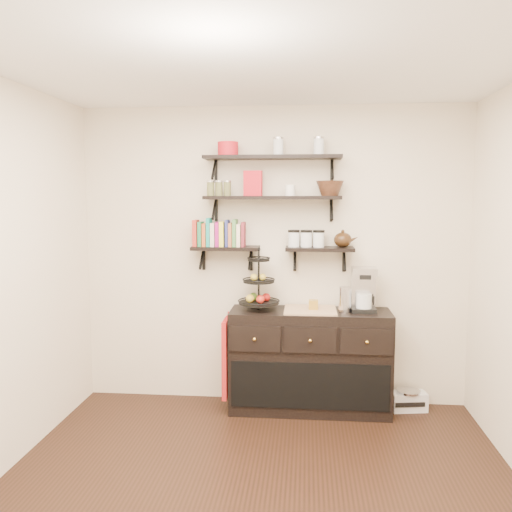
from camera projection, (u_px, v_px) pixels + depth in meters
The scene contains 21 objects.
floor at pixel (255, 503), 3.37m from camera, with size 3.50×3.50×0.00m, color black.
ceiling at pixel (255, 54), 3.07m from camera, with size 3.50×3.50×0.02m, color white.
back_wall at pixel (273, 256), 4.95m from camera, with size 3.50×0.02×2.70m, color silver.
shelf_top at pixel (273, 158), 4.72m from camera, with size 1.20×0.27×0.23m.
shelf_mid at pixel (272, 198), 4.76m from camera, with size 1.20×0.27×0.23m.
shelf_low_left at pixel (226, 249), 4.86m from camera, with size 0.60×0.25×0.23m.
shelf_low_right at pixel (320, 250), 4.78m from camera, with size 0.60×0.25×0.23m.
cookbooks at pixel (220, 233), 4.85m from camera, with size 0.43×0.15×0.26m.
glass_canisters at pixel (306, 240), 4.78m from camera, with size 0.32×0.10×0.13m.
sideboard at pixel (310, 360), 4.78m from camera, with size 1.40×0.50×0.92m.
fruit_stand at pixel (259, 289), 4.76m from camera, with size 0.36×0.36×0.53m.
candle at pixel (313, 305), 4.73m from camera, with size 0.08×0.08×0.08m, color olive.
coffee_maker at pixel (363, 290), 4.70m from camera, with size 0.21×0.20×0.39m.
thermal_carafe at pixel (345, 299), 4.67m from camera, with size 0.11×0.11×0.22m, color silver.
apron at pixel (226, 357), 4.75m from camera, with size 0.04×0.29×0.69m, color #AB121F.
radio at pixel (409, 400), 4.81m from camera, with size 0.33×0.24×0.18m.
recipe_box at pixel (253, 183), 4.76m from camera, with size 0.16×0.06×0.22m, color red.
walnut_bowl at pixel (330, 188), 4.70m from camera, with size 0.24×0.24×0.13m, color black, non-canonical shape.
ramekins at pixel (290, 190), 4.73m from camera, with size 0.09×0.09×0.10m, color white.
teapot at pixel (343, 238), 4.75m from camera, with size 0.21×0.16×0.16m, color #311E0E, non-canonical shape.
red_pot at pixel (228, 149), 4.74m from camera, with size 0.18×0.18×0.12m, color red.
Camera 1 is at (0.30, -3.16, 1.91)m, focal length 38.00 mm.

